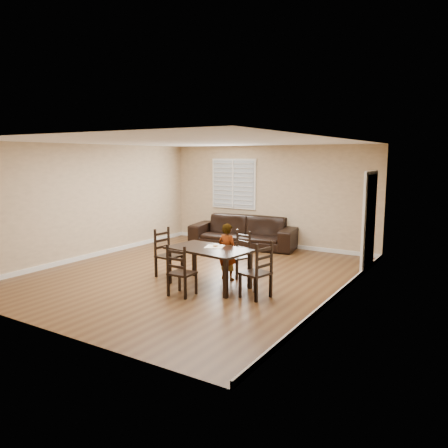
{
  "coord_description": "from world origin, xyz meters",
  "views": [
    {
      "loc": [
        5.15,
        -7.14,
        2.41
      ],
      "look_at": [
        0.36,
        0.59,
        1.0
      ],
      "focal_mm": 35.0,
      "sensor_mm": 36.0,
      "label": 1
    }
  ],
  "objects_px": {
    "chair_right": "(261,273)",
    "child": "(227,252)",
    "chair_far": "(178,273)",
    "donut": "(215,246)",
    "chair_left": "(165,254)",
    "chair_near": "(241,255)",
    "sofa": "(244,232)",
    "dining_table": "(209,253)"
  },
  "relations": [
    {
      "from": "chair_far",
      "to": "sofa",
      "type": "distance_m",
      "value": 4.44
    },
    {
      "from": "chair_near",
      "to": "sofa",
      "type": "bearing_deg",
      "value": 135.9
    },
    {
      "from": "donut",
      "to": "chair_right",
      "type": "bearing_deg",
      "value": -16.19
    },
    {
      "from": "chair_far",
      "to": "chair_left",
      "type": "distance_m",
      "value": 1.45
    },
    {
      "from": "chair_left",
      "to": "chair_right",
      "type": "bearing_deg",
      "value": -92.19
    },
    {
      "from": "child",
      "to": "donut",
      "type": "relative_size",
      "value": 11.66
    },
    {
      "from": "dining_table",
      "to": "chair_right",
      "type": "bearing_deg",
      "value": -0.56
    },
    {
      "from": "chair_left",
      "to": "child",
      "type": "bearing_deg",
      "value": -66.47
    },
    {
      "from": "chair_near",
      "to": "chair_right",
      "type": "height_order",
      "value": "chair_right"
    },
    {
      "from": "chair_far",
      "to": "chair_left",
      "type": "xyz_separation_m",
      "value": [
        -1.09,
        0.96,
        0.03
      ]
    },
    {
      "from": "chair_far",
      "to": "chair_left",
      "type": "bearing_deg",
      "value": -43.26
    },
    {
      "from": "chair_left",
      "to": "chair_near",
      "type": "bearing_deg",
      "value": -52.7
    },
    {
      "from": "chair_left",
      "to": "sofa",
      "type": "height_order",
      "value": "chair_left"
    },
    {
      "from": "dining_table",
      "to": "chair_left",
      "type": "bearing_deg",
      "value": -179.8
    },
    {
      "from": "chair_left",
      "to": "chair_right",
      "type": "relative_size",
      "value": 0.98
    },
    {
      "from": "chair_far",
      "to": "child",
      "type": "height_order",
      "value": "child"
    },
    {
      "from": "child",
      "to": "chair_near",
      "type": "bearing_deg",
      "value": -96.25
    },
    {
      "from": "chair_right",
      "to": "donut",
      "type": "relative_size",
      "value": 10.29
    },
    {
      "from": "chair_far",
      "to": "sofa",
      "type": "xyz_separation_m",
      "value": [
        -1.12,
        4.3,
        -0.01
      ]
    },
    {
      "from": "chair_left",
      "to": "chair_far",
      "type": "bearing_deg",
      "value": -126.09
    },
    {
      "from": "dining_table",
      "to": "chair_near",
      "type": "height_order",
      "value": "chair_near"
    },
    {
      "from": "chair_near",
      "to": "chair_far",
      "type": "height_order",
      "value": "chair_near"
    },
    {
      "from": "dining_table",
      "to": "chair_right",
      "type": "distance_m",
      "value": 1.2
    },
    {
      "from": "chair_far",
      "to": "donut",
      "type": "distance_m",
      "value": 1.04
    },
    {
      "from": "chair_right",
      "to": "chair_left",
      "type": "bearing_deg",
      "value": -84.66
    },
    {
      "from": "chair_right",
      "to": "chair_near",
      "type": "bearing_deg",
      "value": -124.95
    },
    {
      "from": "chair_left",
      "to": "child",
      "type": "height_order",
      "value": "child"
    },
    {
      "from": "dining_table",
      "to": "donut",
      "type": "xyz_separation_m",
      "value": [
        0.04,
        0.17,
        0.11
      ]
    },
    {
      "from": "sofa",
      "to": "donut",
      "type": "bearing_deg",
      "value": -78.8
    },
    {
      "from": "child",
      "to": "sofa",
      "type": "xyz_separation_m",
      "value": [
        -1.27,
        2.93,
        -0.15
      ]
    },
    {
      "from": "chair_far",
      "to": "chair_right",
      "type": "bearing_deg",
      "value": -154.58
    },
    {
      "from": "donut",
      "to": "dining_table",
      "type": "bearing_deg",
      "value": -103.47
    },
    {
      "from": "chair_near",
      "to": "chair_right",
      "type": "xyz_separation_m",
      "value": [
        1.03,
        -1.13,
        0.03
      ]
    },
    {
      "from": "chair_right",
      "to": "sofa",
      "type": "relative_size",
      "value": 0.35
    },
    {
      "from": "chair_near",
      "to": "chair_far",
      "type": "relative_size",
      "value": 1.01
    },
    {
      "from": "chair_left",
      "to": "donut",
      "type": "distance_m",
      "value": 1.25
    },
    {
      "from": "dining_table",
      "to": "donut",
      "type": "height_order",
      "value": "donut"
    },
    {
      "from": "sofa",
      "to": "child",
      "type": "bearing_deg",
      "value": -75.87
    },
    {
      "from": "dining_table",
      "to": "chair_right",
      "type": "relative_size",
      "value": 1.66
    },
    {
      "from": "chair_right",
      "to": "child",
      "type": "bearing_deg",
      "value": -110.29
    },
    {
      "from": "chair_near",
      "to": "sofa",
      "type": "distance_m",
      "value": 2.85
    },
    {
      "from": "sofa",
      "to": "chair_near",
      "type": "bearing_deg",
      "value": -71.21
    }
  ]
}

